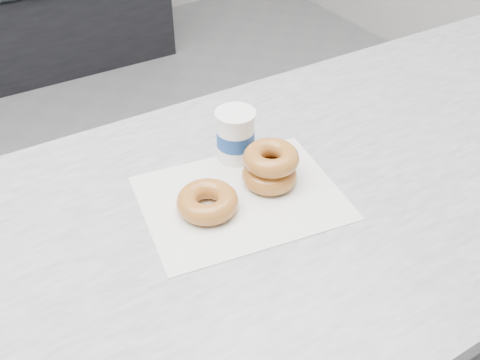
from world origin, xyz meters
name	(u,v)px	position (x,y,z in m)	size (l,w,h in m)	color
ground	(78,337)	(0.00, 0.00, 0.00)	(5.00, 5.00, 0.00)	gray
wax_paper	(241,198)	(0.28, -0.57, 0.90)	(0.34, 0.26, 0.00)	silver
donut_single	(207,202)	(0.22, -0.57, 0.92)	(0.11, 0.11, 0.04)	#B48131
donut_stack	(270,167)	(0.35, -0.56, 0.94)	(0.13, 0.13, 0.07)	#B48131
coffee_cup	(236,135)	(0.34, -0.46, 0.95)	(0.08, 0.08, 0.10)	white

